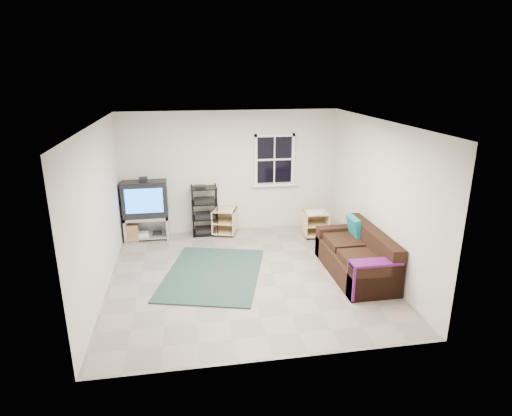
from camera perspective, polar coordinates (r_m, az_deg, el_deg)
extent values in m
plane|color=gray|center=(7.47, -1.27, -8.97)|extent=(4.60, 4.60, 0.00)
plane|color=white|center=(6.71, -1.42, 11.27)|extent=(4.60, 4.60, 0.00)
plane|color=beige|center=(9.18, -3.42, 4.79)|extent=(4.60, 0.00, 4.60)
plane|color=beige|center=(4.86, 2.61, -7.32)|extent=(4.60, 0.00, 4.60)
plane|color=beige|center=(7.04, -20.19, -0.35)|extent=(0.00, 4.60, 4.60)
plane|color=beige|center=(7.64, 16.00, 1.43)|extent=(0.00, 4.60, 4.60)
cube|color=black|center=(9.26, 2.45, 6.50)|extent=(0.80, 0.01, 1.02)
cube|color=white|center=(9.16, 2.51, 9.66)|extent=(0.88, 0.06, 0.06)
cube|color=white|center=(9.35, 2.45, 3.15)|extent=(0.98, 0.14, 0.05)
cube|color=white|center=(9.17, -0.05, 6.39)|extent=(0.06, 0.06, 1.10)
cube|color=white|center=(9.34, 4.95, 6.54)|extent=(0.06, 0.06, 1.10)
cube|color=white|center=(9.25, 2.46, 6.48)|extent=(0.78, 0.04, 0.04)
cube|color=#9C9CA4|center=(9.15, -14.41, -1.21)|extent=(0.90, 0.45, 0.05)
cube|color=#9C9CA4|center=(9.27, -16.92, -2.63)|extent=(0.05, 0.45, 0.50)
cube|color=#9C9CA4|center=(9.20, -11.67, -2.38)|extent=(0.05, 0.45, 0.50)
cube|color=#9C9CA4|center=(9.29, -14.22, -3.58)|extent=(0.79, 0.42, 0.04)
cube|color=#9C9CA4|center=(9.42, -14.22, -2.08)|extent=(0.90, 0.04, 0.50)
cube|color=silver|center=(9.25, -14.93, -3.38)|extent=(0.27, 0.22, 0.07)
cube|color=black|center=(9.26, -13.01, -3.26)|extent=(0.18, 0.16, 0.05)
cube|color=black|center=(9.03, -14.60, 1.18)|extent=(0.90, 0.38, 0.74)
cube|color=blue|center=(8.84, -14.70, 0.91)|extent=(0.74, 0.01, 0.50)
cube|color=black|center=(8.93, -14.81, 3.73)|extent=(0.16, 0.12, 0.09)
cylinder|color=black|center=(8.96, -8.40, -0.74)|extent=(0.02, 0.02, 1.09)
cylinder|color=black|center=(8.98, -5.19, -0.58)|extent=(0.02, 0.02, 1.09)
cylinder|color=black|center=(9.30, -8.46, -0.06)|extent=(0.02, 0.02, 1.09)
cylinder|color=black|center=(9.32, -5.36, 0.10)|extent=(0.02, 0.02, 1.09)
cube|color=black|center=(9.30, -6.74, -3.21)|extent=(0.54, 0.40, 0.02)
cube|color=black|center=(9.28, -6.75, -2.89)|extent=(0.42, 0.32, 0.09)
cube|color=black|center=(9.19, -6.81, -1.29)|extent=(0.54, 0.40, 0.02)
cube|color=black|center=(9.17, -6.83, -0.97)|extent=(0.42, 0.32, 0.09)
cube|color=black|center=(9.08, -6.89, 0.67)|extent=(0.54, 0.40, 0.02)
cube|color=black|center=(9.07, -6.90, 1.00)|extent=(0.42, 0.32, 0.09)
cube|color=black|center=(8.99, -6.97, 2.68)|extent=(0.54, 0.40, 0.02)
cube|color=#D9BC85|center=(9.12, -4.24, -0.22)|extent=(0.60, 0.60, 0.02)
cube|color=#D9BC85|center=(9.28, -4.17, -3.11)|extent=(0.60, 0.60, 0.02)
cube|color=#D9BC85|center=(9.25, -5.58, -1.60)|extent=(0.17, 0.46, 0.51)
cube|color=#D9BC85|center=(9.15, -2.82, -1.75)|extent=(0.17, 0.46, 0.51)
cube|color=#D9BC85|center=(9.41, -3.90, -1.22)|extent=(0.42, 0.15, 0.51)
cube|color=#D9BC85|center=(9.20, -4.20, -1.79)|extent=(0.55, 0.57, 0.02)
cylinder|color=black|center=(9.16, -5.59, -3.66)|extent=(0.05, 0.05, 0.05)
cylinder|color=black|center=(9.43, -2.79, -2.96)|extent=(0.05, 0.05, 0.05)
cube|color=#D9BC85|center=(9.06, 8.00, -0.57)|extent=(0.53, 0.53, 0.02)
cube|color=#D9BC85|center=(9.22, 7.87, -3.35)|extent=(0.53, 0.53, 0.02)
cube|color=#D9BC85|center=(9.09, 6.49, -2.02)|extent=(0.06, 0.49, 0.49)
cube|color=#D9BC85|center=(9.20, 9.36, -1.91)|extent=(0.06, 0.49, 0.49)
cube|color=#D9BC85|center=(9.36, 7.60, -1.48)|extent=(0.45, 0.05, 0.49)
cube|color=#D9BC85|center=(9.15, 7.93, -2.08)|extent=(0.48, 0.50, 0.02)
cylinder|color=black|center=(9.01, 6.93, -4.07)|extent=(0.05, 0.05, 0.05)
cylinder|color=black|center=(9.46, 8.75, -3.08)|extent=(0.05, 0.05, 0.05)
cylinder|color=silver|center=(8.95, 7.83, -0.64)|extent=(0.35, 0.35, 0.03)
cube|color=black|center=(7.63, 13.01, -7.23)|extent=(0.84, 1.87, 0.39)
cube|color=black|center=(7.59, 15.37, -4.27)|extent=(0.22, 1.87, 0.40)
cube|color=black|center=(8.29, 10.92, -4.31)|extent=(0.84, 0.22, 0.58)
cube|color=black|center=(6.91, 15.64, -9.30)|extent=(0.84, 0.22, 0.58)
cube|color=black|center=(7.18, 13.71, -6.64)|extent=(0.56, 0.67, 0.12)
cube|color=black|center=(7.81, 11.60, -4.45)|extent=(0.56, 0.67, 0.12)
cube|color=teal|center=(7.94, 12.98, -2.47)|extent=(0.19, 0.45, 0.39)
cube|color=navy|center=(6.78, 15.71, -6.99)|extent=(0.77, 0.28, 0.04)
cube|color=navy|center=(6.75, 12.52, -9.55)|extent=(0.04, 0.28, 0.54)
cube|color=#2E2214|center=(7.53, -5.77, -8.70)|extent=(2.08, 2.49, 0.03)
cube|color=olive|center=(9.17, -16.19, -3.25)|extent=(0.25, 0.16, 0.36)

